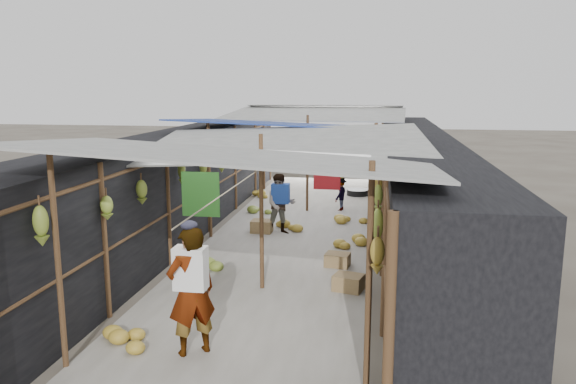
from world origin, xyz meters
The scene contains 14 objects.
ground centered at (0.00, 0.00, 0.00)m, with size 80.00×80.00×0.00m, color #6B6356.
aisle_slab centered at (0.00, 6.50, 0.01)m, with size 3.60×16.00×0.02m, color #9E998E.
stall_left centered at (-2.70, 6.50, 1.15)m, with size 1.40×15.00×2.30m, color black.
stall_right centered at (2.70, 6.50, 1.15)m, with size 1.40×15.00×2.30m, color black.
crate_near centered at (1.16, 4.35, 0.13)m, with size 0.44×0.35×0.27m, color #997C4E.
crate_mid centered at (1.44, 3.12, 0.14)m, with size 0.47×0.38×0.28m, color #997C4E.
crate_back centered at (-0.75, 6.57, 0.15)m, with size 0.48×0.39×0.30m, color #997C4E.
black_basin centered at (1.27, 11.43, 0.10)m, with size 0.66×0.66×0.20m, color black.
vendor_elderly centered at (-0.39, 0.58, 0.84)m, with size 0.61×0.40×1.68m, color silver.
shopper_blue centered at (-0.30, 6.54, 0.70)m, with size 0.68×0.53×1.40m, color navy.
vendor_seated centered at (0.88, 9.21, 0.47)m, with size 0.61×0.35×0.94m, color #433F3A.
market_canopy centered at (0.03, 6.83, 2.41)m, with size 5.62×15.20×2.77m.
hanging_bananas centered at (-0.12, 6.76, 1.65)m, with size 3.95×13.46×0.86m.
floor_bananas centered at (-0.26, 6.33, 0.16)m, with size 3.59×10.63×0.35m.
Camera 1 is at (1.85, -5.77, 3.35)m, focal length 35.00 mm.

